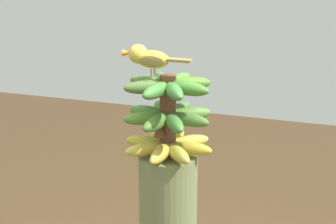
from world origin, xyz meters
TOP-DOWN VIEW (x-y plane):
  - banana_bunch at (-0.00, 0.00)m, footprint 0.29×0.29m
  - perched_bird at (-0.01, 0.06)m, footprint 0.06×0.21m

SIDE VIEW (x-z plane):
  - banana_bunch at x=0.00m, z-range 1.21..1.47m
  - perched_bird at x=-0.01m, z-range 1.48..1.57m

